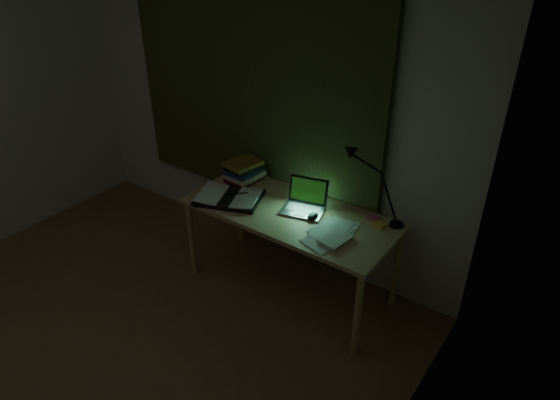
# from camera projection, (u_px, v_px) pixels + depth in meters

# --- Properties ---
(floor) EXTENTS (3.50, 4.00, 0.00)m
(floor) POSITION_uv_depth(u_px,v_px,m) (49.00, 392.00, 2.94)
(floor) COLOR brown
(floor) RESTS_ON ground
(wall_back) EXTENTS (3.50, 0.00, 2.50)m
(wall_back) POSITION_uv_depth(u_px,v_px,m) (254.00, 97.00, 3.71)
(wall_back) COLOR beige
(wall_back) RESTS_ON ground
(wall_right) EXTENTS (0.00, 4.00, 2.50)m
(wall_right) POSITION_uv_depth(u_px,v_px,m) (300.00, 399.00, 1.42)
(wall_right) COLOR beige
(wall_right) RESTS_ON ground
(curtain) EXTENTS (2.20, 0.06, 2.00)m
(curtain) POSITION_uv_depth(u_px,v_px,m) (250.00, 72.00, 3.58)
(curtain) COLOR #31341A
(curtain) RESTS_ON wall_back
(desk) EXTENTS (1.48, 0.65, 0.67)m
(desk) POSITION_uv_depth(u_px,v_px,m) (290.00, 251.00, 3.58)
(desk) COLOR tan
(desk) RESTS_ON floor
(laptop) EXTENTS (0.35, 0.38, 0.20)m
(laptop) POSITION_uv_depth(u_px,v_px,m) (303.00, 199.00, 3.35)
(laptop) COLOR #B0AFB4
(laptop) RESTS_ON desk
(open_textbook) EXTENTS (0.54, 0.46, 0.04)m
(open_textbook) POSITION_uv_depth(u_px,v_px,m) (229.00, 197.00, 3.54)
(open_textbook) COLOR silver
(open_textbook) RESTS_ON desk
(book_stack) EXTENTS (0.25, 0.28, 0.17)m
(book_stack) POSITION_uv_depth(u_px,v_px,m) (244.00, 170.00, 3.76)
(book_stack) COLOR silver
(book_stack) RESTS_ON desk
(loose_papers) EXTENTS (0.38, 0.39, 0.02)m
(loose_papers) POSITION_uv_depth(u_px,v_px,m) (330.00, 235.00, 3.14)
(loose_papers) COLOR white
(loose_papers) RESTS_ON desk
(mouse) EXTENTS (0.06, 0.10, 0.04)m
(mouse) POSITION_uv_depth(u_px,v_px,m) (313.00, 216.00, 3.32)
(mouse) COLOR black
(mouse) RESTS_ON desk
(sticky_yellow) EXTENTS (0.08, 0.08, 0.02)m
(sticky_yellow) POSITION_uv_depth(u_px,v_px,m) (380.00, 224.00, 3.25)
(sticky_yellow) COLOR gold
(sticky_yellow) RESTS_ON desk
(sticky_pink) EXTENTS (0.07, 0.07, 0.01)m
(sticky_pink) POSITION_uv_depth(u_px,v_px,m) (373.00, 218.00, 3.32)
(sticky_pink) COLOR #DC5575
(sticky_pink) RESTS_ON desk
(desk_lamp) EXTENTS (0.38, 0.32, 0.50)m
(desk_lamp) POSITION_uv_depth(u_px,v_px,m) (401.00, 192.00, 3.13)
(desk_lamp) COLOR black
(desk_lamp) RESTS_ON desk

